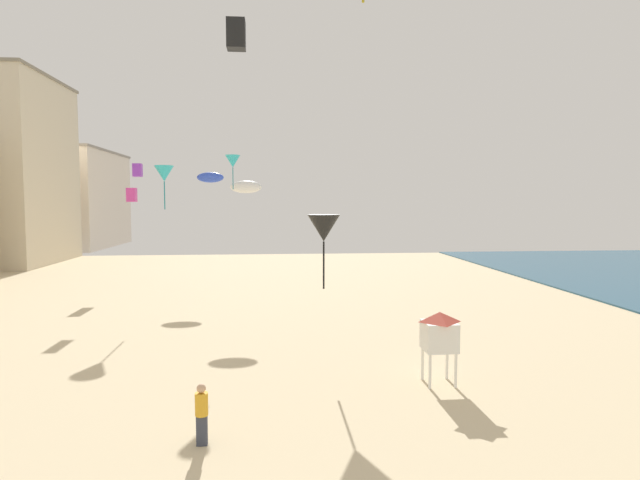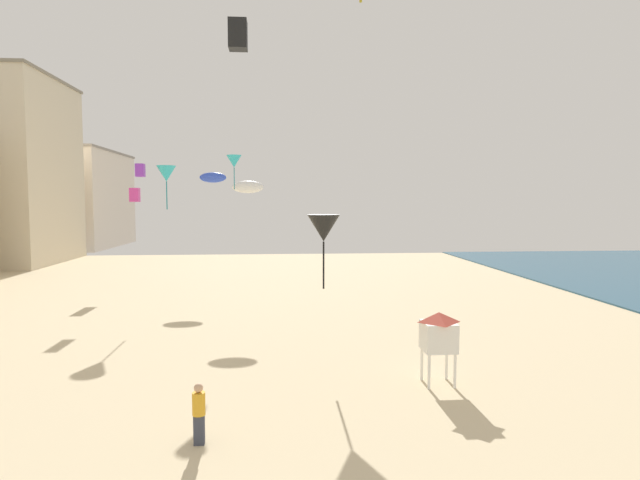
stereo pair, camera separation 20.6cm
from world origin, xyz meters
name	(u,v)px [view 2 (the right image)]	position (x,y,z in m)	size (l,w,h in m)	color
boardwalk_hotel_distant	(67,199)	(-27.27, 72.92, 6.77)	(13.87, 19.40, 13.54)	silver
kite_flyer	(199,410)	(0.43, 9.84, 0.92)	(0.34, 0.34, 1.64)	#383D4C
lifeguard_stand	(439,332)	(8.06, 13.80, 1.84)	(1.10, 1.10, 2.55)	white
kite_white_parafoil	(248,187)	(0.64, 29.13, 7.29)	(1.95, 0.54, 0.76)	white
kite_cyan_delta	(234,161)	(0.21, 24.37, 8.49)	(0.79, 0.79, 1.80)	#2DB7CC
kite_blue_parafoil	(213,177)	(-2.51, 37.50, 8.25)	(2.05, 0.57, 0.80)	blue
kite_black_box_2	(238,35)	(0.18, 28.57, 16.32)	(1.10, 1.10, 1.73)	black
kite_cyan_delta_2	(166,174)	(-4.56, 30.40, 8.15)	(1.22, 1.22, 2.77)	#2DB7CC
kite_black_delta	(324,228)	(4.35, 17.31, 5.30)	(1.33, 1.33, 3.02)	black
kite_magenta_box	(135,195)	(-8.84, 38.95, 6.92)	(0.70, 0.70, 1.10)	#DB3D9E
kite_purple_box	(140,170)	(-7.21, 34.42, 8.60)	(0.59, 0.59, 0.92)	purple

